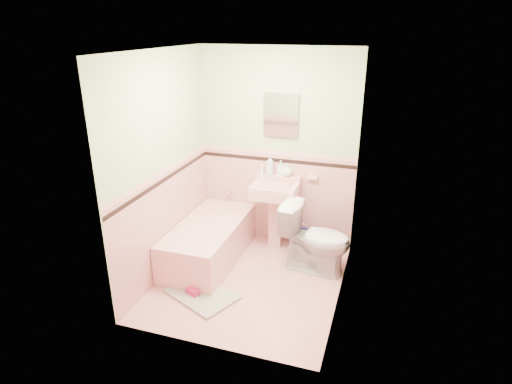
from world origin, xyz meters
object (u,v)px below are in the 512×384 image
(soap_bottle_right, at_px, (287,170))
(shoe, at_px, (192,291))
(soap_bottle_left, at_px, (270,165))
(bucket, at_px, (302,239))
(sink, at_px, (275,217))
(bathtub, at_px, (209,243))
(soap_bottle_mid, at_px, (281,168))
(medicine_cabinet, at_px, (281,115))
(toilet, at_px, (316,238))

(soap_bottle_right, bearing_deg, shoe, -113.24)
(soap_bottle_right, distance_m, shoe, 1.89)
(soap_bottle_left, distance_m, bucket, 1.06)
(sink, bearing_deg, bucket, 18.70)
(soap_bottle_right, height_order, shoe, soap_bottle_right)
(bathtub, distance_m, soap_bottle_mid, 1.28)
(soap_bottle_mid, bearing_deg, medicine_cabinet, 122.24)
(bathtub, height_order, soap_bottle_right, soap_bottle_right)
(soap_bottle_left, distance_m, shoe, 1.85)
(soap_bottle_left, relative_size, shoe, 1.65)
(sink, bearing_deg, soap_bottle_left, 123.76)
(bathtub, height_order, toilet, toilet)
(medicine_cabinet, distance_m, soap_bottle_left, 0.65)
(toilet, bearing_deg, soap_bottle_mid, 52.88)
(bathtub, bearing_deg, soap_bottle_mid, 45.45)
(sink, distance_m, soap_bottle_mid, 0.62)
(soap_bottle_right, bearing_deg, bathtub, -137.78)
(medicine_cabinet, bearing_deg, sink, -90.00)
(medicine_cabinet, bearing_deg, bucket, -15.08)
(toilet, bearing_deg, soap_bottle_right, 48.43)
(sink, relative_size, soap_bottle_left, 3.52)
(medicine_cabinet, distance_m, soap_bottle_right, 0.69)
(bucket, bearing_deg, soap_bottle_left, 172.29)
(sink, xyz_separation_m, soap_bottle_right, (0.10, 0.18, 0.58))
(bathtub, height_order, sink, sink)
(bathtub, xyz_separation_m, bucket, (1.03, 0.65, -0.11))
(sink, height_order, bucket, sink)
(bucket, bearing_deg, toilet, -62.17)
(soap_bottle_mid, bearing_deg, toilet, -43.19)
(soap_bottle_left, bearing_deg, medicine_cabinet, 14.00)
(bathtub, relative_size, soap_bottle_mid, 7.77)
(bathtub, bearing_deg, medicine_cabinet, 47.42)
(sink, bearing_deg, toilet, -31.34)
(sink, bearing_deg, soap_bottle_right, 60.34)
(medicine_cabinet, height_order, toilet, medicine_cabinet)
(bathtub, distance_m, medicine_cabinet, 1.78)
(bathtub, distance_m, soap_bottle_right, 1.32)
(sink, distance_m, soap_bottle_left, 0.66)
(medicine_cabinet, relative_size, soap_bottle_mid, 2.76)
(toilet, bearing_deg, bucket, 33.89)
(bathtub, bearing_deg, bucket, 32.25)
(bathtub, xyz_separation_m, soap_bottle_left, (0.56, 0.71, 0.84))
(medicine_cabinet, bearing_deg, toilet, -43.80)
(soap_bottle_mid, height_order, bucket, soap_bottle_mid)
(bathtub, distance_m, soap_bottle_left, 1.23)
(bathtub, bearing_deg, soap_bottle_left, 51.75)
(soap_bottle_left, distance_m, soap_bottle_right, 0.23)
(medicine_cabinet, bearing_deg, soap_bottle_mid, -57.76)
(soap_bottle_right, xyz_separation_m, shoe, (-0.64, -1.49, -0.96))
(soap_bottle_right, distance_m, toilet, 0.96)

